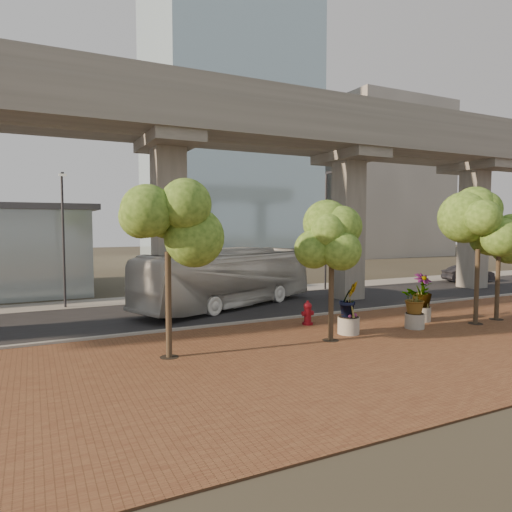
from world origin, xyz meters
name	(u,v)px	position (x,y,z in m)	size (l,w,h in m)	color
ground	(283,312)	(0.00, 0.00, 0.00)	(160.00, 160.00, 0.00)	#353127
brick_plaza	(380,344)	(0.00, -8.00, 0.03)	(70.00, 13.00, 0.06)	brown
asphalt_road	(267,306)	(0.00, 2.00, 0.02)	(90.00, 8.00, 0.04)	black
curb_strip	(302,317)	(0.00, -2.00, 0.08)	(70.00, 0.25, 0.16)	gray
far_sidewalk	(231,293)	(0.00, 7.50, 0.03)	(90.00, 3.00, 0.06)	gray
transit_viaduct	(267,185)	(0.00, 2.00, 7.29)	(72.00, 5.60, 12.40)	gray
midrise_block	(377,181)	(38.00, 36.00, 12.00)	(18.00, 16.00, 24.00)	#A29C92
transit_bus	(228,279)	(-2.33, 2.58, 1.72)	(2.89, 12.32, 3.43)	silver
parked_car	(468,274)	(20.57, 4.39, 0.70)	(1.48, 4.27, 1.40)	black
fire_hydrant	(308,313)	(-0.73, -3.65, 0.62)	(0.58, 0.53, 1.17)	maroon
planter_front	(415,300)	(3.36, -6.53, 1.39)	(1.99, 1.99, 2.18)	#A09991
planter_right	(422,292)	(4.90, -5.47, 1.52)	(2.25, 2.25, 2.41)	#B0AB9F
planter_left	(349,302)	(-0.10, -6.03, 1.50)	(2.15, 2.15, 2.37)	#ADA59C
street_tree_far_west	(167,224)	(-8.26, -6.01, 4.94)	(3.45, 3.45, 6.48)	#463A28
street_tree_near_west	(332,240)	(-1.50, -6.64, 4.29)	(3.25, 3.25, 5.73)	#463A28
street_tree_near_east	(479,226)	(6.80, -7.13, 4.86)	(3.91, 3.91, 6.60)	#463A28
street_tree_far_east	(499,238)	(8.66, -6.90, 4.24)	(3.00, 3.00, 5.58)	#463A28
streetlamp_west	(63,231)	(-11.01, 6.56, 4.57)	(0.39, 1.13, 7.83)	#313137
streetlamp_east	(327,222)	(7.13, 6.03, 5.12)	(0.43, 1.27, 8.78)	#28292D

